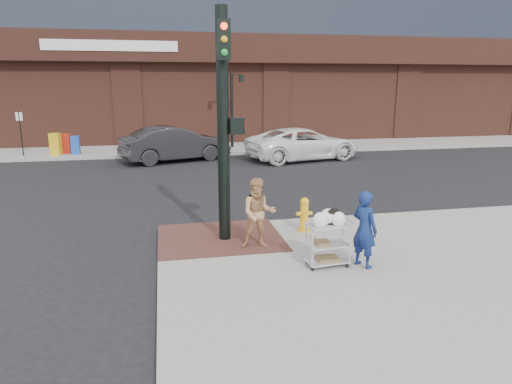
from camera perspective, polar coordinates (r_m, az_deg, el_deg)
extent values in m
plane|color=black|center=(9.86, -0.34, -7.98)|extent=(220.00, 220.00, 0.00)
cube|color=gray|center=(43.57, 7.64, 8.67)|extent=(65.00, 36.00, 0.15)
cube|color=#4E2C24|center=(10.56, -4.51, -5.66)|extent=(2.80, 2.40, 0.01)
cylinder|color=black|center=(25.33, -3.05, 10.13)|extent=(0.16, 0.16, 4.00)
cube|color=black|center=(25.30, -3.11, 14.43)|extent=(1.20, 0.06, 0.06)
cube|color=black|center=(25.22, -4.38, 13.96)|extent=(0.22, 0.22, 0.35)
cube|color=black|center=(25.38, -1.84, 13.99)|extent=(0.22, 0.22, 0.35)
cylinder|color=black|center=(25.03, -27.31, 6.56)|extent=(0.05, 0.05, 2.20)
cylinder|color=black|center=(9.94, -4.13, 7.90)|extent=(0.26, 0.26, 5.00)
cube|color=black|center=(9.98, -2.41, 8.24)|extent=(0.32, 0.28, 0.34)
cube|color=#FF260C|center=(10.00, -1.49, 8.26)|extent=(0.02, 0.18, 0.22)
cube|color=black|center=(9.65, -4.09, 18.44)|extent=(0.28, 0.18, 0.80)
imported|color=navy|center=(8.95, 13.41, -4.53)|extent=(0.57, 0.65, 1.50)
imported|color=tan|center=(9.69, 0.33, -2.68)|extent=(0.81, 0.67, 1.52)
imported|color=black|center=(21.90, -10.08, 5.95)|extent=(5.32, 3.32, 1.65)
imported|color=white|center=(22.16, 5.90, 6.01)|extent=(5.92, 3.66, 1.53)
cube|color=#9D9DA2|center=(8.80, 9.05, -4.17)|extent=(0.85, 0.54, 0.03)
cube|color=#9D9DA2|center=(8.93, 8.96, -6.52)|extent=(0.85, 0.54, 0.03)
cube|color=#9D9DA2|center=(9.04, 8.88, -8.50)|extent=(0.85, 0.54, 0.03)
cube|color=black|center=(8.83, 9.52, -3.15)|extent=(0.20, 0.13, 0.29)
cube|color=brown|center=(8.88, 8.31, -6.31)|extent=(0.27, 0.30, 0.07)
cube|color=brown|center=(9.03, 8.89, -8.23)|extent=(0.41, 0.32, 0.06)
cylinder|color=#EEA714|center=(11.03, 5.99, -4.67)|extent=(0.27, 0.27, 0.08)
cylinder|color=#EEA714|center=(10.93, 6.04, -2.93)|extent=(0.19, 0.19, 0.60)
sphere|color=#EEA714|center=(10.84, 6.08, -1.25)|extent=(0.21, 0.21, 0.21)
cylinder|color=#EEA714|center=(10.91, 6.04, -2.68)|extent=(0.39, 0.09, 0.09)
cube|color=#AD2313|center=(24.93, -22.60, 5.61)|extent=(0.49, 0.45, 1.00)
cube|color=gold|center=(24.46, -23.77, 5.47)|extent=(0.53, 0.49, 1.09)
cube|color=#1C48B8|center=(24.44, -21.63, 5.47)|extent=(0.39, 0.36, 0.93)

